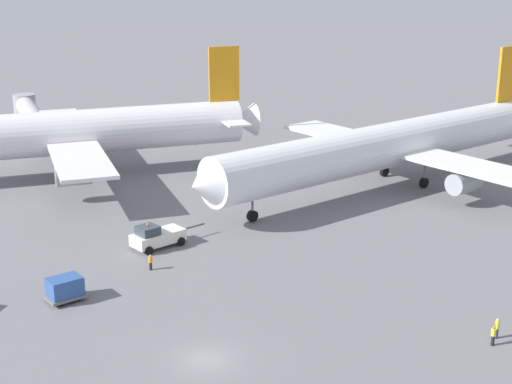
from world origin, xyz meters
TOP-DOWN VIEW (x-y plane):
  - ground_plane at (0.00, 0.00)m, footprint 600.00×600.00m
  - airliner_at_gate_left at (-11.52, 53.00)m, footprint 58.04×42.52m
  - airliner_being_pushed at (30.44, 38.67)m, footprint 56.34×38.31m
  - pushback_tug at (-1.03, 23.66)m, footprint 8.28×5.21m
  - gse_container_dolly_flat at (-10.10, 12.74)m, footprint 3.82×3.31m
  - ground_crew_ramp_agent_by_cones at (21.64, -2.96)m, footprint 0.36×0.50m
  - ground_crew_wing_walker_right at (22.52, -1.99)m, footprint 0.50×0.36m
  - ground_crew_marshaller_foreground at (-2.26, 17.88)m, footprint 0.38×0.45m
  - jet_bridge at (-15.81, 80.44)m, footprint 6.53×21.37m

SIDE VIEW (x-z plane):
  - ground_plane at x=0.00m, z-range 0.00..0.00m
  - ground_crew_marshaller_foreground at x=-2.26m, z-range 0.03..1.57m
  - ground_crew_ramp_agent_by_cones at x=21.64m, z-range 0.03..1.65m
  - ground_crew_wing_walker_right at x=22.52m, z-range 0.04..1.70m
  - gse_container_dolly_flat at x=-10.10m, z-range 0.10..2.25m
  - pushback_tug at x=-1.03m, z-range -0.22..2.61m
  - jet_bridge at x=-15.81m, z-range 1.07..6.77m
  - airliner_being_pushed at x=30.44m, z-range -2.76..13.58m
  - airliner_at_gate_left at x=-11.52m, z-range -2.39..14.28m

